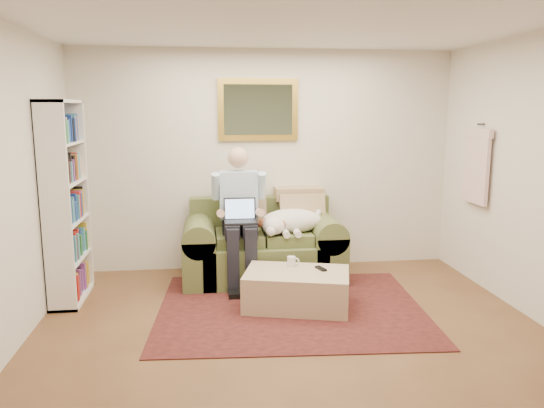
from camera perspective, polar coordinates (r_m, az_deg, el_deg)
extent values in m
cube|color=brown|center=(4.30, 3.25, -16.27)|extent=(4.50, 5.00, 0.01)
cube|color=white|center=(3.90, 3.67, 20.27)|extent=(4.50, 5.00, 0.01)
cube|color=silver|center=(6.35, -0.68, 4.68)|extent=(4.50, 0.01, 2.60)
cube|color=black|center=(5.25, 2.02, -11.11)|extent=(2.67, 2.19, 0.01)
cube|color=#5A6234|center=(6.04, -0.97, -6.08)|extent=(1.35, 0.87, 0.44)
cube|color=#5A6234|center=(6.29, -1.35, -1.23)|extent=(1.64, 0.19, 0.45)
cube|color=#5A6234|center=(5.99, -7.78, -5.78)|extent=(0.36, 0.87, 0.90)
cube|color=#5A6234|center=(6.14, 5.68, -5.35)|extent=(0.36, 0.87, 0.90)
cube|color=#5A6234|center=(5.89, -3.51, -3.66)|extent=(0.51, 0.58, 0.13)
cube|color=#5A6234|center=(5.95, 1.64, -3.51)|extent=(0.51, 0.58, 0.13)
cube|color=black|center=(5.65, -3.40, -1.93)|extent=(0.35, 0.24, 0.02)
cube|color=black|center=(5.74, -3.49, -0.51)|extent=(0.35, 0.07, 0.24)
cube|color=#99BFF2|center=(5.73, -3.49, -0.52)|extent=(0.31, 0.05, 0.21)
cube|color=#CEA889|center=(5.23, 2.69, -9.17)|extent=(1.12, 0.87, 0.36)
cylinder|color=white|center=(5.32, 2.09, -6.20)|extent=(0.08, 0.08, 0.10)
cube|color=black|center=(5.25, 5.27, -6.93)|extent=(0.10, 0.16, 0.02)
cube|color=gold|center=(6.29, -1.51, 10.10)|extent=(0.94, 0.04, 0.72)
cube|color=gray|center=(6.27, -1.49, 10.10)|extent=(0.80, 0.01, 0.58)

